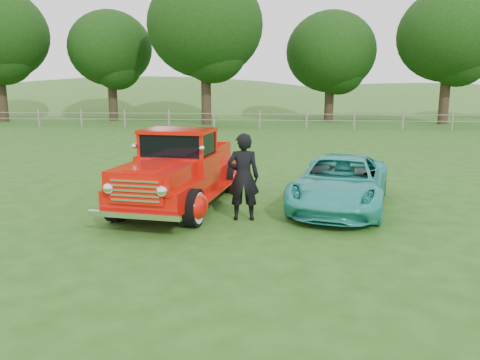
# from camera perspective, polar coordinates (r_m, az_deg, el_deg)

# --- Properties ---
(ground) EXTENTS (140.00, 140.00, 0.00)m
(ground) POSITION_cam_1_polar(r_m,az_deg,el_deg) (8.96, -5.61, -6.36)
(ground) COLOR #244813
(ground) RESTS_ON ground
(distant_hills) EXTENTS (116.00, 60.00, 18.00)m
(distant_hills) POSITION_cam_1_polar(r_m,az_deg,el_deg) (68.47, 0.74, 5.32)
(distant_hills) COLOR #325C22
(distant_hills) RESTS_ON ground
(fence_line) EXTENTS (48.00, 0.12, 1.20)m
(fence_line) POSITION_cam_1_polar(r_m,az_deg,el_deg) (30.49, 2.43, 7.41)
(fence_line) COLOR slate
(fence_line) RESTS_ON ground
(tree_mid_west) EXTENTS (6.40, 6.40, 8.46)m
(tree_mid_west) POSITION_cam_1_polar(r_m,az_deg,el_deg) (38.96, -15.54, 15.17)
(tree_mid_west) COLOR #312318
(tree_mid_west) RESTS_ON ground
(tree_near_west) EXTENTS (8.00, 8.00, 10.42)m
(tree_near_west) POSITION_cam_1_polar(r_m,az_deg,el_deg) (34.09, -4.26, 18.24)
(tree_near_west) COLOR #312318
(tree_near_west) RESTS_ON ground
(tree_near_east) EXTENTS (6.80, 6.80, 8.33)m
(tree_near_east) POSITION_cam_1_polar(r_m,az_deg,el_deg) (37.60, 11.02, 15.06)
(tree_near_east) COLOR #312318
(tree_near_east) RESTS_ON ground
(tree_mid_east) EXTENTS (7.20, 7.20, 9.44)m
(tree_mid_east) POSITION_cam_1_polar(r_m,az_deg,el_deg) (37.29, 24.19, 15.76)
(tree_mid_east) COLOR #312318
(tree_mid_east) RESTS_ON ground
(red_pickup) EXTENTS (2.69, 5.17, 1.78)m
(red_pickup) POSITION_cam_1_polar(r_m,az_deg,el_deg) (10.80, -7.33, 1.02)
(red_pickup) COLOR black
(red_pickup) RESTS_ON ground
(teal_sedan) EXTENTS (2.83, 4.53, 1.17)m
(teal_sedan) POSITION_cam_1_polar(r_m,az_deg,el_deg) (10.83, 12.17, -0.26)
(teal_sedan) COLOR teal
(teal_sedan) RESTS_ON ground
(man) EXTENTS (0.70, 0.49, 1.80)m
(man) POSITION_cam_1_polar(r_m,az_deg,el_deg) (9.54, 0.40, 0.38)
(man) COLOR black
(man) RESTS_ON ground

